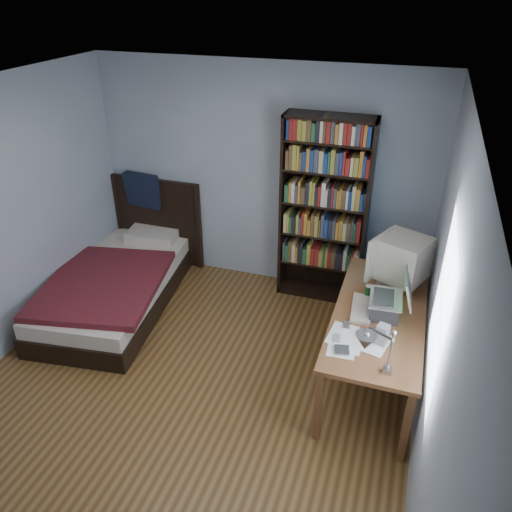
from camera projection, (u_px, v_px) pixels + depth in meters
name	position (u px, v px, depth m)	size (l,w,h in m)	color
room	(179.00, 273.00, 3.77)	(4.20, 4.24, 2.50)	#543718
desk	(381.00, 310.00, 4.77)	(0.75, 1.75, 0.73)	brown
crt_monitor	(400.00, 259.00, 4.46)	(0.56, 0.52, 0.49)	#C0B59F
laptop	(387.00, 304.00, 4.12)	(0.36, 0.36, 0.42)	#2D2D30
desk_lamp	(370.00, 344.00, 3.03)	(0.25, 0.56, 0.66)	#99999E
keyboard	(361.00, 309.00, 4.24)	(0.16, 0.42, 0.03)	#B6AB98
speaker	(382.00, 335.00, 3.82)	(0.09, 0.09, 0.17)	gray
soda_can	(368.00, 291.00, 4.39)	(0.06, 0.06, 0.11)	#073817
mouse	(380.00, 291.00, 4.47)	(0.07, 0.11, 0.04)	silver
phone_silver	(346.00, 325.00, 4.04)	(0.05, 0.11, 0.02)	silver
phone_grey	(337.00, 338.00, 3.90)	(0.05, 0.10, 0.02)	gray
external_drive	(342.00, 351.00, 3.77)	(0.11, 0.11, 0.02)	gray
bookshelf	(324.00, 212.00, 5.28)	(0.92, 0.30, 2.04)	black
bed	(121.00, 279.00, 5.57)	(1.42, 2.32, 1.16)	black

